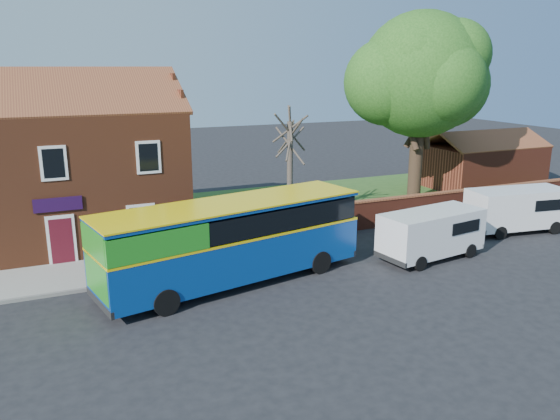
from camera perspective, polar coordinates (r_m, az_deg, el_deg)
name	(u,v)px	position (r m, az deg, el deg)	size (l,w,h in m)	color
ground	(273,304)	(20.69, -0.71, -9.75)	(120.00, 120.00, 0.00)	black
pavement	(66,277)	(24.66, -21.45, -6.53)	(18.00, 3.50, 0.12)	gray
kerb	(68,292)	(23.02, -21.26, -8.01)	(18.00, 0.15, 0.14)	slate
grass_strip	(376,197)	(37.49, 10.04, 1.35)	(26.00, 12.00, 0.04)	#426B28
shop_building	(53,174)	(29.34, -22.60, 3.48)	(12.30, 8.13, 10.50)	brown
boundary_wall	(435,206)	(32.62, 15.86, 0.42)	(22.00, 0.38, 1.60)	maroon
outbuilding	(482,165)	(42.73, 20.33, 4.47)	(8.20, 5.06, 4.17)	maroon
bus	(225,239)	(21.91, -5.79, -3.05)	(11.40, 5.01, 3.37)	navy
van_near	(431,232)	(25.94, 15.55, -2.24)	(5.27, 2.72, 2.21)	white
van_far	(517,208)	(31.65, 23.55, 0.20)	(5.48, 2.78, 2.31)	white
large_tree	(420,79)	(36.26, 14.42, 13.13)	(9.80, 7.75, 11.95)	black
bare_tree	(290,167)	(30.33, 1.05, 4.53)	(2.33, 2.78, 6.22)	#4C4238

